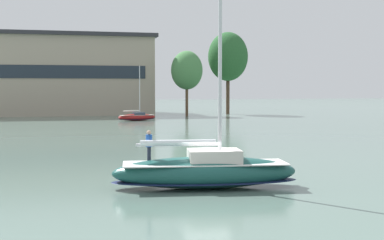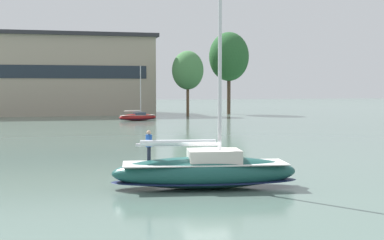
% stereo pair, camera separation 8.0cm
% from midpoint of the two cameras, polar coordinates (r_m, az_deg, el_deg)
% --- Properties ---
extents(ground_plane, '(400.00, 400.00, 0.00)m').
position_cam_midpoint_polar(ground_plane, '(28.91, 1.32, -7.25)').
color(ground_plane, slate).
extents(waterfront_building, '(38.53, 18.51, 15.57)m').
position_cam_midpoint_polar(waterfront_building, '(109.21, -14.49, 4.70)').
color(waterfront_building, tan).
rests_on(waterfront_building, ground).
extents(tree_shore_left, '(5.89, 5.89, 12.13)m').
position_cam_midpoint_polar(tree_shore_left, '(99.81, -0.58, 5.31)').
color(tree_shore_left, brown).
rests_on(tree_shore_left, ground).
extents(tree_shore_center, '(7.89, 7.89, 16.24)m').
position_cam_midpoint_polar(tree_shore_center, '(106.65, 3.84, 6.74)').
color(tree_shore_center, '#4C3828').
rests_on(tree_shore_center, ground).
extents(sailboat_main, '(10.31, 4.05, 13.79)m').
position_cam_midpoint_polar(sailboat_main, '(28.76, 1.36, -5.42)').
color(sailboat_main, '#194C47').
rests_on(sailboat_main, ground).
extents(sailboat_moored_mid_channel, '(6.62, 3.19, 8.79)m').
position_cam_midpoint_polar(sailboat_moored_mid_channel, '(86.45, -5.92, 0.34)').
color(sailboat_moored_mid_channel, maroon).
rests_on(sailboat_moored_mid_channel, ground).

